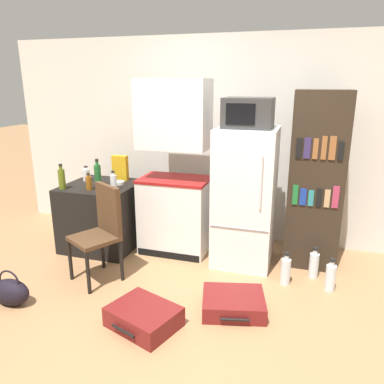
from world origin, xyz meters
name	(u,v)px	position (x,y,z in m)	size (l,w,h in m)	color
ground_plane	(186,326)	(0.00, 0.00, 0.00)	(24.00, 24.00, 0.00)	#A3754C
wall_back	(253,142)	(0.20, 2.00, 1.22)	(6.40, 0.10, 2.45)	silver
side_table	(102,215)	(-1.44, 1.20, 0.38)	(0.81, 0.79, 0.77)	black
kitchen_hutch	(175,175)	(-0.57, 1.35, 0.91)	(0.78, 0.52, 1.95)	white
refrigerator	(245,198)	(0.24, 1.29, 0.74)	(0.61, 0.64, 1.47)	white
microwave	(248,113)	(0.24, 1.29, 1.62)	(0.48, 0.41, 0.30)	#333333
bookshelf	(316,182)	(0.94, 1.44, 0.92)	(0.55, 0.34, 1.84)	#2D2319
bottle_milk_white	(86,175)	(-1.69, 1.31, 0.84)	(0.08, 0.08, 0.18)	white
bottle_olive_oil	(62,179)	(-1.74, 0.92, 0.89)	(0.07, 0.07, 0.29)	#566619
bottle_green_tall	(98,175)	(-1.43, 1.15, 0.90)	(0.08, 0.08, 0.32)	#1E6028
bottle_amber_beer	(89,183)	(-1.45, 0.98, 0.84)	(0.07, 0.07, 0.19)	brown
bottle_clear_short	(114,182)	(-1.17, 1.04, 0.86)	(0.07, 0.07, 0.22)	silver
bowl	(119,183)	(-1.24, 1.29, 0.78)	(0.12, 0.12, 0.03)	silver
cereal_box	(120,168)	(-1.31, 1.47, 0.92)	(0.19, 0.07, 0.30)	gold
chair	(102,226)	(-1.04, 0.52, 0.56)	(0.55, 0.55, 0.96)	black
suitcase_large_flat	(233,303)	(0.33, 0.33, 0.07)	(0.62, 0.55, 0.14)	maroon
suitcase_small_flat	(144,317)	(-0.33, -0.10, 0.08)	(0.64, 0.57, 0.17)	maroon
handbag	(11,292)	(-1.58, -0.16, 0.12)	(0.36, 0.20, 0.33)	black
water_bottle_front	(286,271)	(0.73, 0.93, 0.14)	(0.09, 0.09, 0.33)	silver
water_bottle_middle	(314,265)	(0.99, 1.14, 0.14)	(0.09, 0.09, 0.33)	silver
water_bottle_back	(331,277)	(1.14, 0.93, 0.14)	(0.10, 0.10, 0.33)	silver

